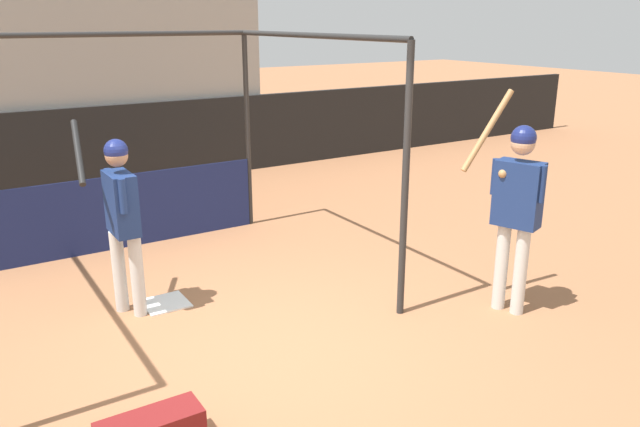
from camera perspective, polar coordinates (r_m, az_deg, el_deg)
ground_plane at (r=5.71m, az=-4.36°, el=-12.42°), size 60.00×60.00×0.00m
outfield_wall at (r=11.30m, az=-20.14°, el=5.54°), size 24.00×0.12×1.44m
bleacher_section at (r=13.16m, az=-22.66°, el=11.39°), size 6.50×4.00×3.52m
batting_cage at (r=7.53m, az=-17.17°, el=3.75°), size 3.80×3.46×2.69m
home_plate at (r=6.74m, az=-13.94°, el=-7.96°), size 0.44×0.44×0.02m
player_batter at (r=6.28m, az=-17.75°, el=0.24°), size 0.50×0.89×1.89m
player_waiting at (r=6.30m, az=17.52°, el=1.15°), size 0.57×0.68×2.19m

